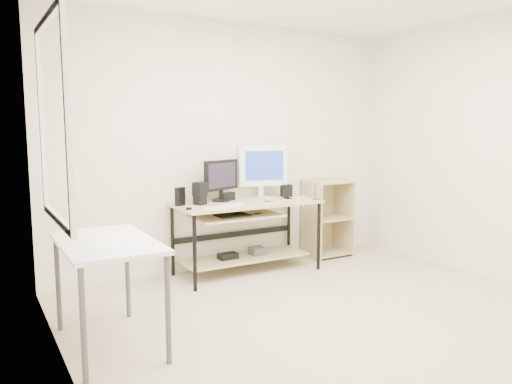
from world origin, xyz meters
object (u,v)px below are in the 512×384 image
object	(u,v)px
side_table	(107,252)
audio_controller	(180,196)
desk	(245,222)
shelf_unit	(325,217)
black_monitor	(221,178)
white_imac	(263,167)

from	to	relation	value
side_table	audio_controller	distance (m)	1.52
desk	audio_controller	xyz separation A→B (m)	(-0.67, 0.09, 0.30)
shelf_unit	black_monitor	size ratio (longest dim) A/B	2.01
side_table	white_imac	size ratio (longest dim) A/B	1.76
desk	shelf_unit	world-z (taller)	shelf_unit
white_imac	audio_controller	world-z (taller)	white_imac
shelf_unit	black_monitor	world-z (taller)	black_monitor
desk	white_imac	size ratio (longest dim) A/B	2.64
side_table	black_monitor	bearing A→B (deg)	39.65
desk	black_monitor	bearing A→B (deg)	140.61
desk	black_monitor	world-z (taller)	black_monitor
white_imac	shelf_unit	bearing A→B (deg)	13.27
black_monitor	audio_controller	distance (m)	0.51
shelf_unit	audio_controller	world-z (taller)	audio_controller
audio_controller	shelf_unit	bearing A→B (deg)	-22.75
black_monitor	white_imac	bearing A→B (deg)	-16.79
white_imac	side_table	bearing A→B (deg)	-131.67
side_table	audio_controller	bearing A→B (deg)	49.37
desk	white_imac	world-z (taller)	white_imac
side_table	audio_controller	world-z (taller)	audio_controller
white_imac	audio_controller	bearing A→B (deg)	-157.60
shelf_unit	black_monitor	xyz separation A→B (m)	(-1.36, -0.01, 0.54)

